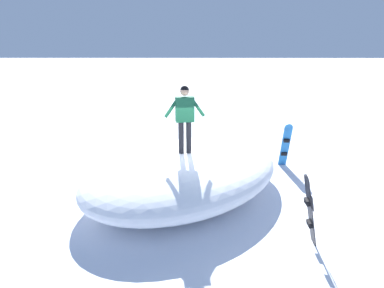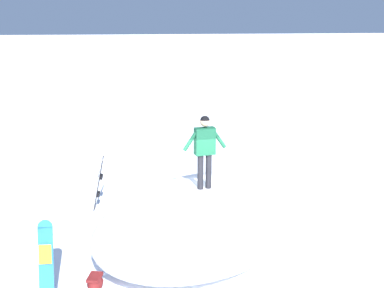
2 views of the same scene
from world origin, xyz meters
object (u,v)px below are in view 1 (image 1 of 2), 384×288
Objects in this scene: snowboarder_standing at (185,113)px; snowboard_primary_upright at (309,208)px; snowboard_secondary_upright at (286,145)px; backpack_near at (260,164)px.

snowboard_primary_upright is at bearing 52.23° from snowboarder_standing.
snowboarder_standing is 1.11× the size of snowboard_secondary_upright.
backpack_near is at bearing -178.08° from snowboard_primary_upright.
snowboard_primary_upright is at bearing -9.85° from snowboard_secondary_upright.
backpack_near is (-3.91, -0.13, -0.63)m from snowboard_primary_upright.
snowboarder_standing is at bearing -52.38° from backpack_near.
snowboarder_standing is 4.20m from snowboard_secondary_upright.
snowboard_secondary_upright is (-4.11, 0.71, 0.01)m from snowboard_primary_upright.
snowboarder_standing is 3.78m from backpack_near.
snowboarder_standing is 1.13× the size of snowboard_primary_upright.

